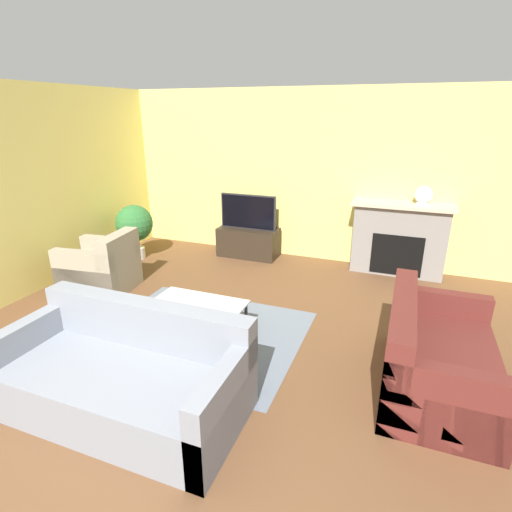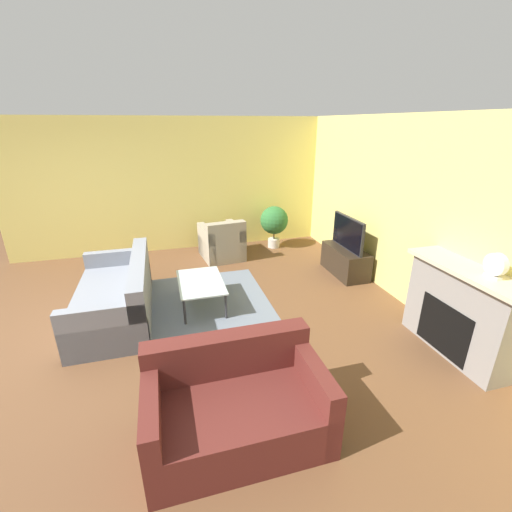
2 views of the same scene
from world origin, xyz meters
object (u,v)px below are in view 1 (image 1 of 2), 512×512
object	(u,v)px
coffee_table	(195,308)
mantel_clock	(423,195)
couch_sectional	(125,377)
potted_plant	(134,225)
couch_loveseat	(434,360)
armchair_by_window	(102,269)
tv	(248,212)

from	to	relation	value
coffee_table	mantel_clock	size ratio (longest dim) A/B	3.82
couch_sectional	coffee_table	size ratio (longest dim) A/B	1.97
coffee_table	potted_plant	bearing A→B (deg)	139.33
couch_loveseat	mantel_clock	xyz separation A→B (m)	(-0.19, 2.76, 0.93)
couch_loveseat	couch_sectional	bearing A→B (deg)	116.25
couch_loveseat	potted_plant	world-z (taller)	potted_plant
couch_sectional	armchair_by_window	distance (m)	2.57
couch_sectional	couch_loveseat	xyz separation A→B (m)	(2.37, 1.17, 0.01)
tv	couch_loveseat	xyz separation A→B (m)	(2.83, -2.64, -0.48)
couch_sectional	armchair_by_window	bearing A→B (deg)	135.09
couch_sectional	coffee_table	xyz separation A→B (m)	(0.01, 1.16, 0.07)
coffee_table	potted_plant	size ratio (longest dim) A/B	1.11
potted_plant	coffee_table	bearing A→B (deg)	-40.67
couch_loveseat	mantel_clock	world-z (taller)	mantel_clock
tv	potted_plant	xyz separation A→B (m)	(-1.70, -0.79, -0.19)
mantel_clock	couch_sectional	bearing A→B (deg)	-119.11
couch_sectional	couch_loveseat	size ratio (longest dim) A/B	1.33
armchair_by_window	couch_sectional	bearing A→B (deg)	38.08
couch_sectional	potted_plant	size ratio (longest dim) A/B	2.20
armchair_by_window	coffee_table	xyz separation A→B (m)	(1.83, -0.65, 0.06)
couch_sectional	mantel_clock	size ratio (longest dim) A/B	7.53
coffee_table	tv	bearing A→B (deg)	99.97
couch_loveseat	armchair_by_window	size ratio (longest dim) A/B	1.57
tv	mantel_clock	xyz separation A→B (m)	(2.65, 0.12, 0.45)
tv	couch_loveseat	size ratio (longest dim) A/B	0.63
armchair_by_window	mantel_clock	size ratio (longest dim) A/B	3.60
coffee_table	mantel_clock	bearing A→B (deg)	51.76
couch_loveseat	mantel_clock	bearing A→B (deg)	3.85
couch_sectional	coffee_table	bearing A→B (deg)	89.59
couch_loveseat	coffee_table	size ratio (longest dim) A/B	1.48
armchair_by_window	potted_plant	xyz separation A→B (m)	(-0.34, 1.21, 0.28)
coffee_table	mantel_clock	world-z (taller)	mantel_clock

